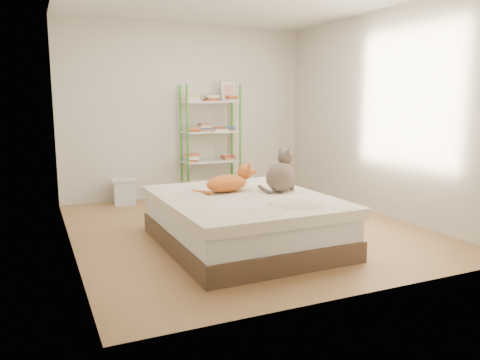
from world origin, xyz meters
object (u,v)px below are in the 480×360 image
cardboard_box (208,196)px  shelf_unit (211,138)px  orange_cat (227,181)px  grey_cat (281,171)px  bed (243,220)px  white_bin (124,192)px

cardboard_box → shelf_unit: bearing=99.5°
orange_cat → grey_cat: 0.58m
bed → cardboard_box: size_ratio=2.77×
shelf_unit → white_bin: size_ratio=4.76×
orange_cat → cardboard_box: 1.43m
bed → cardboard_box: 1.61m
shelf_unit → bed: bearing=-103.5°
bed → orange_cat: bearing=103.6°
grey_cat → cardboard_box: 1.67m
bed → white_bin: bed is taller
bed → white_bin: size_ratio=5.52×
bed → grey_cat: size_ratio=4.50×
grey_cat → cardboard_box: bearing=-16.8°
shelf_unit → cardboard_box: size_ratio=2.39×
white_bin → shelf_unit: bearing=1.3°
white_bin → grey_cat: bearing=-63.2°
orange_cat → shelf_unit: shelf_unit is taller
bed → shelf_unit: shelf_unit is taller
shelf_unit → grey_cat: bearing=-93.2°
grey_cat → white_bin: (-1.21, 2.39, -0.55)m
grey_cat → cardboard_box: grey_cat is taller
orange_cat → cardboard_box: orange_cat is taller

